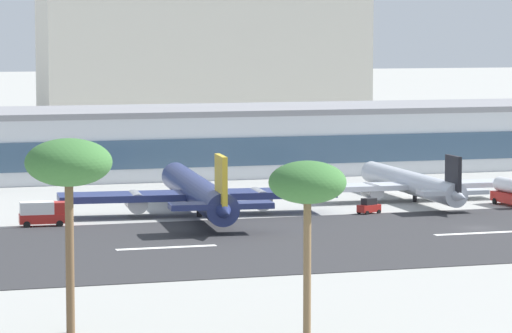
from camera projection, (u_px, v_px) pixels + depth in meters
ground_plane at (476, 228)px, 179.42m from camera, size 1400.00×1400.00×0.00m
runway_strip at (491, 233)px, 175.32m from camera, size 800.00×43.05×0.08m
runway_centreline_dash_3 at (166, 247)px, 163.20m from camera, size 12.00×1.20×0.01m
runway_centreline_dash_4 at (479, 233)px, 174.82m from camera, size 12.00×1.20×0.01m
terminal_building at (217, 140)px, 249.10m from camera, size 144.70×26.72×11.73m
distant_hotel_block at (205, 44)px, 391.00m from camera, size 91.37×24.47×42.78m
airliner_gold_tail_gate_0 at (199, 193)px, 190.76m from camera, size 38.50×47.51×9.93m
airliner_black_tail_gate_1 at (414, 184)px, 207.47m from camera, size 28.88×38.74×8.08m
service_baggage_tug_0 at (369, 206)px, 193.53m from camera, size 3.56×2.79×2.20m
service_box_truck_2 at (43, 213)px, 181.08m from camera, size 6.15×3.03×3.25m
palm_tree_0 at (69, 165)px, 116.05m from camera, size 7.29×7.29×16.45m
palm_tree_2 at (307, 185)px, 114.53m from camera, size 6.42×6.42×14.73m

